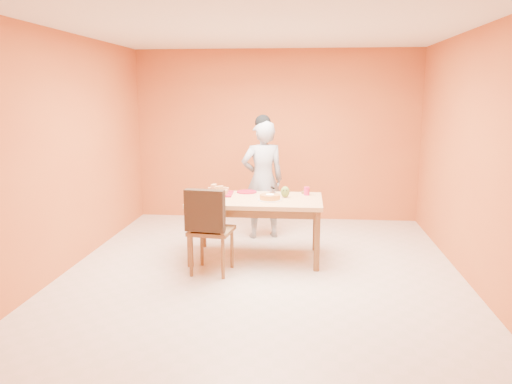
# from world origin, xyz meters

# --- Properties ---
(floor) EXTENTS (5.00, 5.00, 0.00)m
(floor) POSITION_xyz_m (0.00, 0.00, 0.00)
(floor) COLOR beige
(floor) RESTS_ON ground
(ceiling) EXTENTS (5.00, 5.00, 0.00)m
(ceiling) POSITION_xyz_m (0.00, 0.00, 2.70)
(ceiling) COLOR silver
(ceiling) RESTS_ON wall_back
(wall_back) EXTENTS (4.50, 0.00, 4.50)m
(wall_back) POSITION_xyz_m (0.00, 2.50, 1.35)
(wall_back) COLOR #BD602B
(wall_back) RESTS_ON floor
(wall_left) EXTENTS (0.00, 5.00, 5.00)m
(wall_left) POSITION_xyz_m (-2.25, 0.00, 1.35)
(wall_left) COLOR #BD602B
(wall_left) RESTS_ON floor
(wall_right) EXTENTS (0.00, 5.00, 5.00)m
(wall_right) POSITION_xyz_m (2.25, 0.00, 1.35)
(wall_right) COLOR #BD602B
(wall_right) RESTS_ON floor
(dining_table) EXTENTS (1.60, 0.90, 0.76)m
(dining_table) POSITION_xyz_m (-0.12, 0.43, 0.67)
(dining_table) COLOR tan
(dining_table) RESTS_ON floor
(dining_chair) EXTENTS (0.52, 0.59, 1.00)m
(dining_chair) POSITION_xyz_m (-0.57, -0.13, 0.52)
(dining_chair) COLOR brown
(dining_chair) RESTS_ON floor
(pastry_pile) EXTENTS (0.31, 0.31, 0.10)m
(pastry_pile) POSITION_xyz_m (-0.61, 0.61, 0.83)
(pastry_pile) COLOR tan
(pastry_pile) RESTS_ON pastry_platter
(person) EXTENTS (0.69, 0.56, 1.65)m
(person) POSITION_xyz_m (-0.12, 1.37, 0.83)
(person) COLOR gray
(person) RESTS_ON floor
(pastry_platter) EXTENTS (0.37, 0.37, 0.02)m
(pastry_platter) POSITION_xyz_m (-0.61, 0.61, 0.77)
(pastry_platter) COLOR maroon
(pastry_platter) RESTS_ON dining_table
(red_dinner_plate) EXTENTS (0.26, 0.26, 0.02)m
(red_dinner_plate) POSITION_xyz_m (-0.27, 0.78, 0.77)
(red_dinner_plate) COLOR maroon
(red_dinner_plate) RESTS_ON dining_table
(white_cake_plate) EXTENTS (0.36, 0.36, 0.01)m
(white_cake_plate) POSITION_xyz_m (0.06, 0.34, 0.77)
(white_cake_plate) COLOR white
(white_cake_plate) RESTS_ON dining_table
(sponge_cake) EXTENTS (0.25, 0.25, 0.06)m
(sponge_cake) POSITION_xyz_m (0.06, 0.34, 0.80)
(sponge_cake) COLOR orange
(sponge_cake) RESTS_ON white_cake_plate
(cake_server) EXTENTS (0.13, 0.25, 0.01)m
(cake_server) POSITION_xyz_m (0.07, 0.52, 0.83)
(cake_server) COLOR silver
(cake_server) RESTS_ON sponge_cake
(egg_ornament) EXTENTS (0.12, 0.10, 0.14)m
(egg_ornament) POSITION_xyz_m (0.23, 0.53, 0.83)
(egg_ornament) COLOR olive
(egg_ornament) RESTS_ON dining_table
(magenta_glass) EXTENTS (0.09, 0.09, 0.10)m
(magenta_glass) POSITION_xyz_m (0.50, 0.69, 0.81)
(magenta_glass) COLOR #C21D52
(magenta_glass) RESTS_ON dining_table
(checker_tin) EXTENTS (0.10, 0.10, 0.03)m
(checker_tin) POSITION_xyz_m (0.47, 0.78, 0.77)
(checker_tin) COLOR #3B2610
(checker_tin) RESTS_ON dining_table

